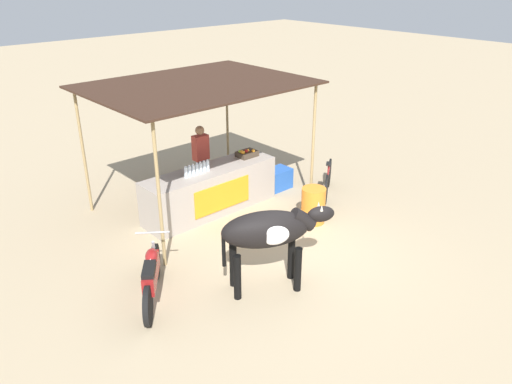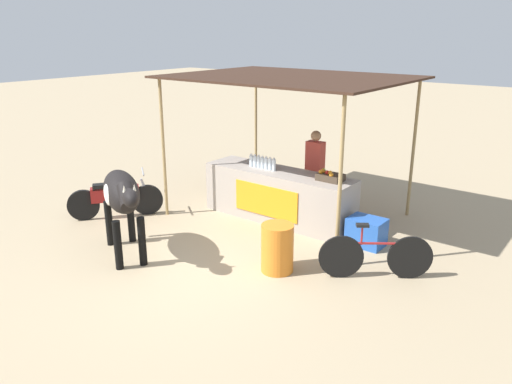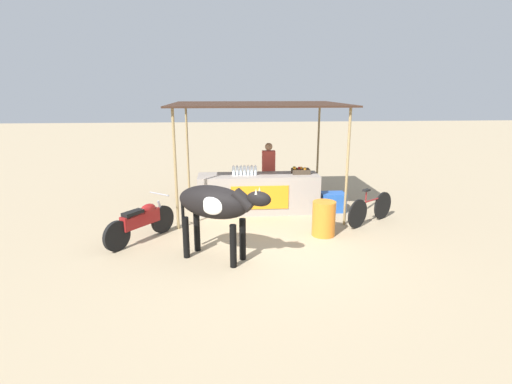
{
  "view_description": "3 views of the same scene",
  "coord_description": "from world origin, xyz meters",
  "px_view_note": "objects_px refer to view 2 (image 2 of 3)",
  "views": [
    {
      "loc": [
        -5.69,
        -5.54,
        4.82
      ],
      "look_at": [
        -0.12,
        0.64,
        1.01
      ],
      "focal_mm": 35.0,
      "sensor_mm": 36.0,
      "label": 1
    },
    {
      "loc": [
        5.17,
        -5.2,
        3.49
      ],
      "look_at": [
        0.36,
        1.03,
        0.92
      ],
      "focal_mm": 35.0,
      "sensor_mm": 36.0,
      "label": 2
    },
    {
      "loc": [
        -0.8,
        -7.48,
        3.05
      ],
      "look_at": [
        -0.12,
        1.44,
        0.71
      ],
      "focal_mm": 28.0,
      "sensor_mm": 36.0,
      "label": 3
    }
  ],
  "objects_px": {
    "cow": "(122,195)",
    "vendor_behind_counter": "(315,171)",
    "water_barrel": "(277,248)",
    "fruit_crate": "(330,177)",
    "cooler_box": "(366,232)",
    "motorcycle_parked": "(117,196)",
    "bicycle_leaning": "(375,256)",
    "stall_counter": "(278,195)"
  },
  "relations": [
    {
      "from": "water_barrel",
      "to": "cow",
      "type": "xyz_separation_m",
      "value": [
        -2.23,
        -1.06,
        0.66
      ]
    },
    {
      "from": "fruit_crate",
      "to": "cooler_box",
      "type": "distance_m",
      "value": 1.15
    },
    {
      "from": "motorcycle_parked",
      "to": "bicycle_leaning",
      "type": "xyz_separation_m",
      "value": [
        5.04,
        0.72,
        -0.08
      ]
    },
    {
      "from": "fruit_crate",
      "to": "vendor_behind_counter",
      "type": "bearing_deg",
      "value": 136.0
    },
    {
      "from": "cooler_box",
      "to": "vendor_behind_counter",
      "type": "bearing_deg",
      "value": 151.36
    },
    {
      "from": "cooler_box",
      "to": "cow",
      "type": "xyz_separation_m",
      "value": [
        -2.87,
        -2.75,
        0.79
      ]
    },
    {
      "from": "cow",
      "to": "motorcycle_parked",
      "type": "xyz_separation_m",
      "value": [
        -1.55,
        1.03,
        -0.61
      ]
    },
    {
      "from": "stall_counter",
      "to": "cooler_box",
      "type": "distance_m",
      "value": 1.91
    },
    {
      "from": "vendor_behind_counter",
      "to": "motorcycle_parked",
      "type": "relative_size",
      "value": 1.11
    },
    {
      "from": "stall_counter",
      "to": "fruit_crate",
      "type": "height_order",
      "value": "fruit_crate"
    },
    {
      "from": "vendor_behind_counter",
      "to": "bicycle_leaning",
      "type": "distance_m",
      "value": 2.9
    },
    {
      "from": "motorcycle_parked",
      "to": "bicycle_leaning",
      "type": "bearing_deg",
      "value": 8.11
    },
    {
      "from": "cooler_box",
      "to": "stall_counter",
      "type": "bearing_deg",
      "value": 177.05
    },
    {
      "from": "fruit_crate",
      "to": "motorcycle_parked",
      "type": "distance_m",
      "value": 4.1
    },
    {
      "from": "stall_counter",
      "to": "vendor_behind_counter",
      "type": "xyz_separation_m",
      "value": [
        0.33,
        0.75,
        0.37
      ]
    },
    {
      "from": "vendor_behind_counter",
      "to": "water_barrel",
      "type": "height_order",
      "value": "vendor_behind_counter"
    },
    {
      "from": "water_barrel",
      "to": "cow",
      "type": "height_order",
      "value": "cow"
    },
    {
      "from": "water_barrel",
      "to": "bicycle_leaning",
      "type": "relative_size",
      "value": 0.55
    },
    {
      "from": "water_barrel",
      "to": "motorcycle_parked",
      "type": "relative_size",
      "value": 0.5
    },
    {
      "from": "cow",
      "to": "vendor_behind_counter",
      "type": "bearing_deg",
      "value": 69.88
    },
    {
      "from": "cooler_box",
      "to": "water_barrel",
      "type": "distance_m",
      "value": 1.81
    },
    {
      "from": "stall_counter",
      "to": "motorcycle_parked",
      "type": "bearing_deg",
      "value": -144.38
    },
    {
      "from": "fruit_crate",
      "to": "vendor_behind_counter",
      "type": "xyz_separation_m",
      "value": [
        -0.73,
        0.7,
        -0.18
      ]
    },
    {
      "from": "water_barrel",
      "to": "bicycle_leaning",
      "type": "bearing_deg",
      "value": 28.47
    },
    {
      "from": "fruit_crate",
      "to": "motorcycle_parked",
      "type": "height_order",
      "value": "fruit_crate"
    },
    {
      "from": "cow",
      "to": "bicycle_leaning",
      "type": "xyz_separation_m",
      "value": [
        3.49,
        1.74,
        -0.69
      ]
    },
    {
      "from": "stall_counter",
      "to": "fruit_crate",
      "type": "distance_m",
      "value": 1.2
    },
    {
      "from": "motorcycle_parked",
      "to": "fruit_crate",
      "type": "bearing_deg",
      "value": 27.42
    },
    {
      "from": "cooler_box",
      "to": "water_barrel",
      "type": "relative_size",
      "value": 0.81
    },
    {
      "from": "cooler_box",
      "to": "motorcycle_parked",
      "type": "bearing_deg",
      "value": -158.74
    },
    {
      "from": "bicycle_leaning",
      "to": "fruit_crate",
      "type": "bearing_deg",
      "value": 141.48
    },
    {
      "from": "cooler_box",
      "to": "cow",
      "type": "bearing_deg",
      "value": -136.29
    },
    {
      "from": "fruit_crate",
      "to": "bicycle_leaning",
      "type": "xyz_separation_m",
      "value": [
        1.44,
        -1.15,
        -0.68
      ]
    },
    {
      "from": "cow",
      "to": "fruit_crate",
      "type": "bearing_deg",
      "value": 54.71
    },
    {
      "from": "water_barrel",
      "to": "cow",
      "type": "distance_m",
      "value": 2.56
    },
    {
      "from": "stall_counter",
      "to": "water_barrel",
      "type": "height_order",
      "value": "stall_counter"
    },
    {
      "from": "water_barrel",
      "to": "cooler_box",
      "type": "bearing_deg",
      "value": 69.07
    },
    {
      "from": "stall_counter",
      "to": "motorcycle_parked",
      "type": "height_order",
      "value": "stall_counter"
    },
    {
      "from": "fruit_crate",
      "to": "bicycle_leaning",
      "type": "relative_size",
      "value": 0.32
    },
    {
      "from": "vendor_behind_counter",
      "to": "motorcycle_parked",
      "type": "distance_m",
      "value": 3.88
    },
    {
      "from": "cooler_box",
      "to": "fruit_crate",
      "type": "bearing_deg",
      "value": 170.03
    },
    {
      "from": "vendor_behind_counter",
      "to": "stall_counter",
      "type": "bearing_deg",
      "value": -113.74
    }
  ]
}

